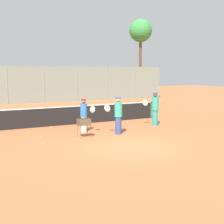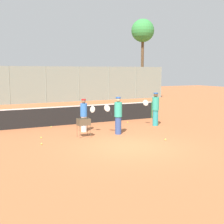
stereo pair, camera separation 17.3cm
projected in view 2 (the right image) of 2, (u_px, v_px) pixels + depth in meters
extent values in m
plane|color=#B26038|center=(130.00, 147.00, 12.46)|extent=(80.00, 80.00, 0.00)
cylinder|color=#26592D|center=(152.00, 110.00, 20.07)|extent=(0.10, 0.10, 1.07)
cube|color=black|center=(76.00, 115.00, 17.75)|extent=(10.33, 0.01, 1.01)
cube|color=white|center=(76.00, 106.00, 17.68)|extent=(10.33, 0.02, 0.06)
cylinder|color=gray|center=(9.00, 85.00, 27.97)|extent=(0.08, 0.08, 3.46)
cylinder|color=gray|center=(46.00, 85.00, 29.46)|extent=(0.08, 0.08, 3.46)
cylinder|color=gray|center=(79.00, 84.00, 30.96)|extent=(0.08, 0.08, 3.46)
cylinder|color=gray|center=(109.00, 83.00, 32.45)|extent=(0.08, 0.08, 3.46)
cylinder|color=gray|center=(136.00, 83.00, 33.95)|extent=(0.08, 0.08, 3.46)
cylinder|color=gray|center=(161.00, 82.00, 35.45)|extent=(0.08, 0.08, 3.46)
cube|color=gray|center=(28.00, 85.00, 28.72)|extent=(29.93, 0.01, 3.46)
cylinder|color=brown|center=(142.00, 67.00, 37.02)|extent=(0.33, 0.33, 6.90)
sphere|color=#388E42|center=(143.00, 31.00, 36.46)|extent=(2.68, 2.68, 2.68)
cylinder|color=#334C8C|center=(118.00, 125.00, 14.96)|extent=(0.30, 0.30, 0.84)
cylinder|color=teal|center=(118.00, 109.00, 14.86)|extent=(0.37, 0.37, 0.70)
sphere|color=tan|center=(118.00, 100.00, 14.80)|extent=(0.23, 0.23, 0.23)
cylinder|color=#2659B2|center=(118.00, 98.00, 14.79)|extent=(0.24, 0.24, 0.06)
cylinder|color=black|center=(111.00, 113.00, 14.97)|extent=(0.13, 0.12, 0.27)
ellipsoid|color=silver|center=(107.00, 108.00, 14.98)|extent=(0.32, 0.28, 0.43)
cylinder|color=teal|center=(155.00, 118.00, 17.29)|extent=(0.31, 0.31, 0.87)
cylinder|color=teal|center=(156.00, 104.00, 17.19)|extent=(0.38, 0.38, 0.72)
sphere|color=brown|center=(156.00, 95.00, 17.12)|extent=(0.23, 0.23, 0.23)
cylinder|color=#2659B2|center=(156.00, 93.00, 17.11)|extent=(0.25, 0.25, 0.06)
cylinder|color=black|center=(149.00, 107.00, 17.27)|extent=(0.13, 0.11, 0.27)
ellipsoid|color=silver|center=(146.00, 103.00, 17.27)|extent=(0.34, 0.26, 0.43)
cylinder|color=white|center=(84.00, 124.00, 15.56)|extent=(0.28, 0.28, 0.78)
cylinder|color=blue|center=(84.00, 110.00, 15.46)|extent=(0.34, 0.34, 0.65)
sphere|color=#8C6647|center=(84.00, 101.00, 15.41)|extent=(0.21, 0.21, 0.21)
cylinder|color=red|center=(84.00, 99.00, 15.40)|extent=(0.22, 0.22, 0.05)
cylinder|color=black|center=(90.00, 114.00, 15.31)|extent=(0.10, 0.14, 0.27)
ellipsoid|color=silver|center=(92.00, 109.00, 15.20)|extent=(0.24, 0.35, 0.43)
cylinder|color=brown|center=(80.00, 132.00, 14.02)|extent=(0.02, 0.02, 0.56)
cylinder|color=brown|center=(90.00, 131.00, 14.25)|extent=(0.02, 0.02, 0.56)
cylinder|color=brown|center=(77.00, 131.00, 14.34)|extent=(0.02, 0.02, 0.56)
cylinder|color=brown|center=(87.00, 130.00, 14.57)|extent=(0.02, 0.02, 0.56)
cube|color=brown|center=(84.00, 125.00, 14.26)|extent=(0.55, 0.40, 0.01)
cube|color=brown|center=(85.00, 122.00, 14.06)|extent=(0.55, 0.01, 0.30)
cube|color=brown|center=(82.00, 121.00, 14.42)|extent=(0.55, 0.01, 0.30)
cube|color=brown|center=(78.00, 122.00, 14.11)|extent=(0.01, 0.40, 0.30)
cube|color=brown|center=(89.00, 121.00, 14.36)|extent=(0.01, 0.40, 0.30)
sphere|color=#D1E54C|center=(81.00, 124.00, 14.14)|extent=(0.07, 0.07, 0.07)
sphere|color=#D1E54C|center=(84.00, 123.00, 14.36)|extent=(0.07, 0.07, 0.07)
sphere|color=#D1E54C|center=(86.00, 124.00, 14.39)|extent=(0.07, 0.07, 0.07)
sphere|color=#D1E54C|center=(85.00, 122.00, 14.36)|extent=(0.07, 0.07, 0.07)
sphere|color=#D1E54C|center=(83.00, 124.00, 14.29)|extent=(0.07, 0.07, 0.07)
sphere|color=#D1E54C|center=(87.00, 123.00, 14.23)|extent=(0.07, 0.07, 0.07)
sphere|color=#D1E54C|center=(85.00, 124.00, 14.37)|extent=(0.07, 0.07, 0.07)
sphere|color=#D1E54C|center=(85.00, 124.00, 14.17)|extent=(0.07, 0.07, 0.07)
sphere|color=#D1E54C|center=(41.00, 137.00, 14.10)|extent=(0.07, 0.07, 0.07)
sphere|color=#D1E54C|center=(158.00, 124.00, 17.63)|extent=(0.07, 0.07, 0.07)
sphere|color=#D1E54C|center=(51.00, 127.00, 16.73)|extent=(0.07, 0.07, 0.07)
sphere|color=#D1E54C|center=(165.00, 139.00, 13.68)|extent=(0.07, 0.07, 0.07)
sphere|color=#D1E54C|center=(128.00, 122.00, 18.27)|extent=(0.07, 0.07, 0.07)
sphere|color=#D1E54C|center=(42.00, 144.00, 12.86)|extent=(0.07, 0.07, 0.07)
cube|color=#232328|center=(23.00, 95.00, 33.03)|extent=(4.20, 1.70, 0.90)
cube|color=#33383D|center=(21.00, 88.00, 32.84)|extent=(2.20, 1.50, 0.70)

